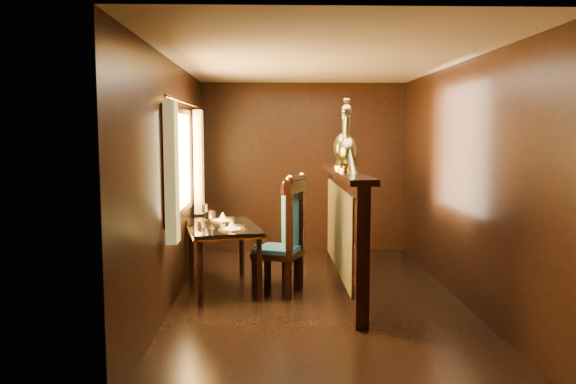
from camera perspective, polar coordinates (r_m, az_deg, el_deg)
name	(u,v)px	position (r m, az deg, el deg)	size (l,w,h in m)	color
ground	(317,298)	(6.12, 2.96, -10.75)	(5.00, 5.00, 0.00)	black
room_shell	(310,150)	(5.87, 2.20, 4.24)	(3.04, 5.04, 2.52)	black
partition	(344,228)	(6.28, 5.70, -3.65)	(0.26, 2.70, 1.36)	black
dining_table	(222,231)	(6.35, -6.71, -3.99)	(1.01, 1.38, 0.94)	black
chair_left	(285,233)	(6.39, -0.31, -4.17)	(0.57, 0.58, 1.21)	black
chair_right	(289,232)	(6.08, 0.06, -4.13)	(0.62, 0.64, 1.33)	black
peacock_left	(348,139)	(5.98, 6.10, 5.40)	(0.22, 0.58, 0.68)	#1A4F3D
peacock_right	(344,134)	(6.29, 5.71, 5.84)	(0.24, 0.65, 0.77)	#1A4F3D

